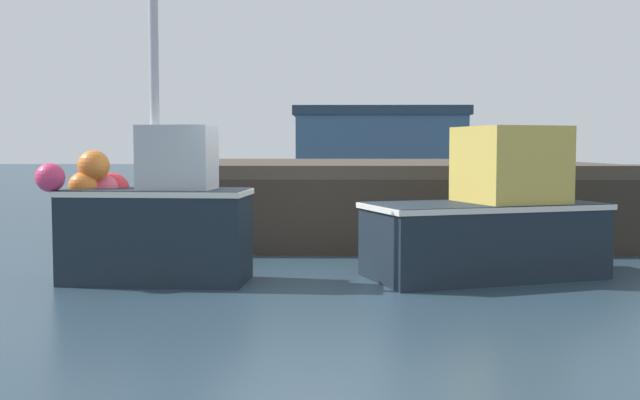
# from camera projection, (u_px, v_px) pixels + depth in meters

# --- Properties ---
(ground) EXTENTS (120.00, 160.00, 0.10)m
(ground) POSITION_uv_depth(u_px,v_px,m) (295.00, 284.00, 11.10)
(ground) COLOR #283D4C
(pier) EXTENTS (9.12, 8.93, 1.64)m
(pier) POSITION_uv_depth(u_px,v_px,m) (381.00, 173.00, 17.39)
(pier) COLOR #473D33
(pier) RESTS_ON ground
(fishing_boat_near_left) EXTENTS (2.99, 1.45, 4.20)m
(fishing_boat_near_left) POSITION_uv_depth(u_px,v_px,m) (153.00, 217.00, 10.94)
(fishing_boat_near_left) COLOR #19232D
(fishing_boat_near_left) RESTS_ON ground
(fishing_boat_near_right) EXTENTS (3.86, 2.68, 2.28)m
(fishing_boat_near_right) POSITION_uv_depth(u_px,v_px,m) (490.00, 220.00, 11.36)
(fishing_boat_near_right) COLOR #19232D
(fishing_boat_near_right) RESTS_ON ground
(rowboat) EXTENTS (1.42, 0.75, 0.40)m
(rowboat) POSITION_uv_depth(u_px,v_px,m) (467.00, 258.00, 12.11)
(rowboat) COLOR silver
(rowboat) RESTS_ON ground
(warehouse) EXTENTS (9.48, 4.69, 4.21)m
(warehouse) POSITION_uv_depth(u_px,v_px,m) (380.00, 145.00, 41.60)
(warehouse) COLOR #385675
(warehouse) RESTS_ON ground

